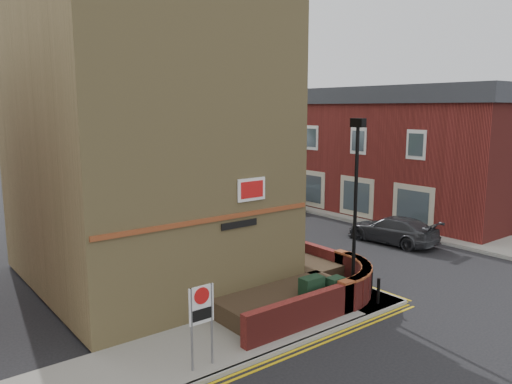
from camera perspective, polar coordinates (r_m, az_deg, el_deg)
The scene contains 27 objects.
ground at distance 16.42m, azimuth 10.37°, elevation -14.87°, with size 120.00×120.00×0.00m, color black.
pavement_corner at distance 15.29m, azimuth -3.22°, elevation -16.40°, with size 13.00×3.00×0.12m, color gray.
pavement_main at distance 29.80m, azimuth -10.49°, elevation -3.54°, with size 2.00×32.00×0.12m, color gray.
pavement_far at distance 34.00m, azimuth 8.63°, elevation -1.86°, with size 4.00×40.00×0.12m, color gray.
kerb_side at distance 14.21m, azimuth 0.42°, elevation -18.52°, with size 13.00×0.15×0.12m, color gray.
kerb_main_near at distance 30.26m, azimuth -8.81°, elevation -3.29°, with size 0.15×32.00×0.12m, color gray.
kerb_main_far at distance 32.60m, azimuth 6.21°, elevation -2.30°, with size 0.15×40.00×0.12m, color gray.
yellow_lines_side at distance 14.07m, azimuth 1.09°, elevation -19.09°, with size 13.00×0.28×0.01m, color gold.
yellow_lines_main at distance 30.39m, azimuth -8.40°, elevation -3.33°, with size 0.28×32.00×0.01m, color gold.
corner_building at distance 19.73m, azimuth -12.74°, elevation 7.83°, with size 8.95×10.40×13.60m.
garden_wall at distance 18.03m, azimuth 4.29°, elevation -12.44°, with size 6.80×6.00×1.20m, color maroon, non-canonical shape.
lamppost at distance 17.30m, azimuth 11.27°, elevation -1.96°, with size 0.25×0.50×6.30m.
utility_cabinet_large at distance 16.76m, azimuth 6.37°, elevation -11.57°, with size 0.80×0.45×1.20m, color #16321D.
utility_cabinet_small at distance 17.12m, azimuth 9.03°, elevation -11.35°, with size 0.55×0.40×1.10m, color #16321D.
bollard_near at distance 17.87m, azimuth 13.80°, elevation -10.94°, with size 0.11×0.11×0.90m, color black.
bollard_far at distance 18.78m, azimuth 13.02°, elevation -9.89°, with size 0.11×0.11×0.90m, color black.
zone_sign at distance 13.12m, azimuth -6.25°, elevation -13.40°, with size 0.72×0.07×2.20m.
far_terrace at distance 37.31m, azimuth 5.90°, elevation 5.39°, with size 5.40×30.40×8.00m.
far_terrace_cream at distance 54.40m, azimuth -9.71°, elevation 6.63°, with size 5.40×12.40×8.00m.
tree_near at distance 27.39m, azimuth -8.89°, elevation 5.19°, with size 3.64×3.65×6.70m.
tree_mid at distance 34.56m, azimuth -15.44°, elevation 6.68°, with size 4.03×4.03×7.42m.
tree_far at distance 42.06m, azimuth -19.67°, elevation 6.55°, with size 3.81×3.81×7.00m.
traffic_light_assembly at distance 37.62m, azimuth -16.46°, elevation 3.15°, with size 0.20×0.16×4.20m.
silver_car_near at distance 25.15m, azimuth 0.53°, elevation -4.35°, with size 1.46×4.19×1.38m, color #B3B7BB.
red_car_main at distance 34.81m, azimuth -11.75°, elevation -0.69°, with size 2.16×4.69×1.30m, color maroon.
grey_car_far at distance 26.17m, azimuth 15.32°, elevation -4.16°, with size 1.91×4.69×1.36m, color #313337.
silver_car_far at distance 33.94m, azimuth 2.70°, elevation -0.66°, with size 1.68×4.18×1.43m, color #A2A4AA.
Camera 1 is at (-11.29, -9.82, 6.76)m, focal length 35.00 mm.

